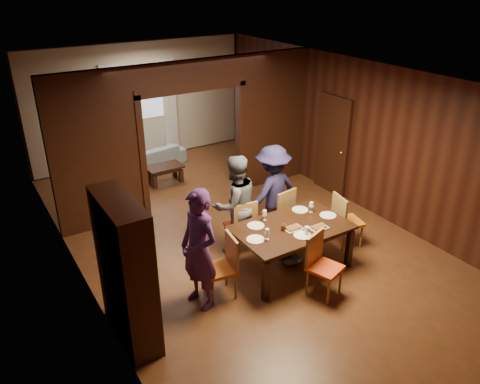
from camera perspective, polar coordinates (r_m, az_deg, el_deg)
floor at (r=8.66m, az=-0.52°, el=-5.06°), size 9.00×9.00×0.00m
ceiling at (r=7.60m, az=-0.61°, el=14.10°), size 5.50×9.00×0.02m
room_walls at (r=9.56m, az=-6.54°, el=7.73°), size 5.52×9.01×2.90m
person_purple at (r=6.53m, az=-5.01°, el=-7.08°), size 0.57×0.74×1.81m
person_grey at (r=7.78m, az=-0.62°, el=-1.54°), size 0.86×0.68×1.73m
person_navy at (r=8.30m, az=3.97°, el=0.10°), size 1.19×0.82×1.70m
sofa at (r=11.66m, az=-10.88°, el=4.21°), size 1.78×0.93×0.50m
serving_bowl at (r=7.48m, az=6.33°, el=-3.45°), size 0.37×0.37×0.09m
dining_table at (r=7.59m, az=6.18°, el=-6.67°), size 1.80×1.12×0.76m
coffee_table at (r=10.74m, az=-9.14°, el=2.17°), size 0.80×0.50×0.40m
chair_left at (r=6.90m, az=-2.54°, el=-9.18°), size 0.50×0.50×0.97m
chair_right at (r=8.31m, az=13.05°, el=-3.34°), size 0.52×0.52×0.97m
chair_far_l at (r=7.96m, az=0.00°, el=-3.97°), size 0.48×0.48×0.97m
chair_far_r at (r=8.38m, az=4.63°, el=-2.45°), size 0.50×0.50×0.97m
chair_near at (r=7.03m, az=10.35°, el=-8.90°), size 0.56×0.56×0.97m
hutch at (r=6.09m, az=-13.74°, el=-9.40°), size 0.40×1.20×2.00m
door_right at (r=10.08m, az=11.18°, el=5.62°), size 0.06×0.90×2.10m
window_far at (r=11.79m, az=-12.18°, el=11.75°), size 1.20×0.03×1.30m
curtain_left at (r=11.64m, az=-15.38°, el=8.93°), size 0.35×0.06×2.40m
curtain_right at (r=12.13m, az=-8.57°, el=10.22°), size 0.35×0.06×2.40m
plate_left at (r=7.01m, az=1.89°, el=-5.80°), size 0.27×0.27×0.01m
plate_far_l at (r=7.36m, az=1.93°, el=-4.12°), size 0.27×0.27×0.01m
plate_far_r at (r=7.89m, az=7.34°, el=-2.16°), size 0.27×0.27×0.01m
plate_right at (r=7.79m, az=10.68°, el=-2.81°), size 0.27×0.27×0.01m
plate_near at (r=7.17m, az=7.62°, el=-5.26°), size 0.27×0.27×0.01m
platter_a at (r=7.31m, az=6.51°, el=-4.41°), size 0.30×0.20×0.04m
platter_b at (r=7.39m, az=9.58°, el=-4.28°), size 0.30×0.20×0.04m
wineglass_left at (r=6.98m, az=3.32°, el=-5.16°), size 0.08×0.08×0.18m
wineglass_far at (r=7.49m, az=3.00°, el=-2.85°), size 0.08×0.08×0.18m
wineglass_right at (r=7.82m, az=8.67°, el=-1.83°), size 0.08×0.08×0.18m
tumbler at (r=7.17m, az=8.12°, el=-4.71°), size 0.07×0.07×0.14m
condiment_jar at (r=7.26m, az=5.35°, el=-4.27°), size 0.08×0.08×0.11m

